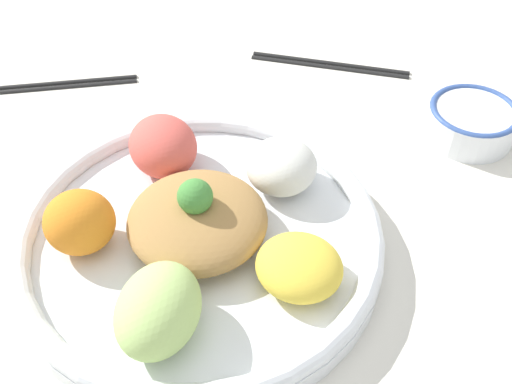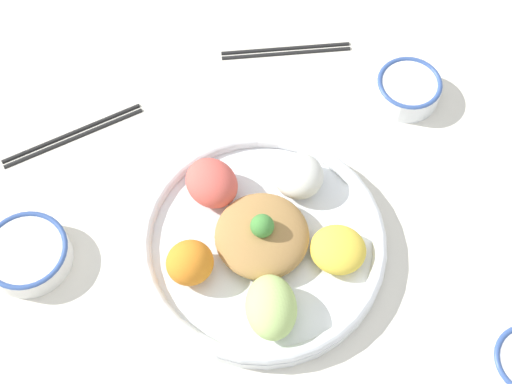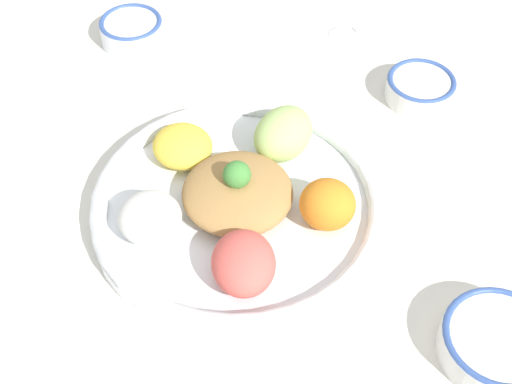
% 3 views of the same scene
% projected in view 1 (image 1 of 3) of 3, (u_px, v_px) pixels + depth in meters
% --- Properties ---
extents(ground_plane, '(2.40, 2.40, 0.00)m').
position_uv_depth(ground_plane, '(175.00, 264.00, 0.56)').
color(ground_plane, silver).
extents(salad_platter, '(0.35, 0.35, 0.09)m').
position_uv_depth(salad_platter, '(198.00, 232.00, 0.56)').
color(salad_platter, white).
rests_on(salad_platter, ground_plane).
extents(sauce_bowl_red, '(0.10, 0.10, 0.04)m').
position_uv_depth(sauce_bowl_red, '(472.00, 121.00, 0.68)').
color(sauce_bowl_red, white).
rests_on(sauce_bowl_red, ground_plane).
extents(chopsticks_pair_near, '(0.21, 0.11, 0.01)m').
position_uv_depth(chopsticks_pair_near, '(48.00, 85.00, 0.76)').
color(chopsticks_pair_near, black).
rests_on(chopsticks_pair_near, ground_plane).
extents(chopsticks_pair_far, '(0.21, 0.03, 0.01)m').
position_uv_depth(chopsticks_pair_far, '(330.00, 64.00, 0.80)').
color(chopsticks_pair_far, black).
rests_on(chopsticks_pair_far, ground_plane).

